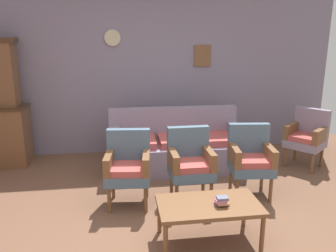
% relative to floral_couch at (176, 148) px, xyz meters
% --- Properties ---
extents(ground_plane, '(7.68, 7.68, 0.00)m').
position_rel_floral_couch_xyz_m(ground_plane, '(-0.30, -1.71, -0.33)').
color(ground_plane, brown).
extents(wall_back_with_decor, '(6.40, 0.09, 2.70)m').
position_rel_floral_couch_xyz_m(wall_back_with_decor, '(-0.30, 0.92, 1.03)').
color(wall_back_with_decor, gray).
rests_on(wall_back_with_decor, ground).
extents(floral_couch, '(2.02, 0.82, 0.90)m').
position_rel_floral_couch_xyz_m(floral_couch, '(0.00, 0.00, 0.00)').
color(floral_couch, gray).
rests_on(floral_couch, ground).
extents(armchair_near_couch_end, '(0.57, 0.54, 0.90)m').
position_rel_floral_couch_xyz_m(armchair_near_couch_end, '(-0.75, -1.05, 0.17)').
color(armchair_near_couch_end, slate).
rests_on(armchair_near_couch_end, ground).
extents(armchair_by_doorway, '(0.53, 0.50, 0.90)m').
position_rel_floral_couch_xyz_m(armchair_by_doorway, '(0.01, -1.05, 0.17)').
color(armchair_by_doorway, slate).
rests_on(armchair_by_doorway, ground).
extents(armchair_near_cabinet, '(0.57, 0.55, 0.90)m').
position_rel_floral_couch_xyz_m(armchair_near_cabinet, '(0.80, -1.01, 0.17)').
color(armchair_near_cabinet, slate).
rests_on(armchair_near_cabinet, ground).
extents(wingback_chair_by_fireplace, '(0.71, 0.71, 0.90)m').
position_rel_floral_couch_xyz_m(wingback_chair_by_fireplace, '(2.01, -0.21, 0.17)').
color(wingback_chair_by_fireplace, gray).
rests_on(wingback_chair_by_fireplace, ground).
extents(coffee_table, '(1.00, 0.56, 0.42)m').
position_rel_floral_couch_xyz_m(coffee_table, '(-0.00, -1.99, 0.05)').
color(coffee_table, brown).
rests_on(coffee_table, ground).
extents(book_stack_on_table, '(0.14, 0.10, 0.09)m').
position_rel_floral_couch_xyz_m(book_stack_on_table, '(0.11, -2.05, 0.14)').
color(book_stack_on_table, '#6A4B5B').
rests_on(book_stack_on_table, coffee_table).
extents(floor_vase_by_wall, '(0.23, 0.23, 0.67)m').
position_rel_floral_couch_xyz_m(floor_vase_by_wall, '(2.55, 0.44, 0.01)').
color(floor_vase_by_wall, olive).
rests_on(floor_vase_by_wall, ground).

